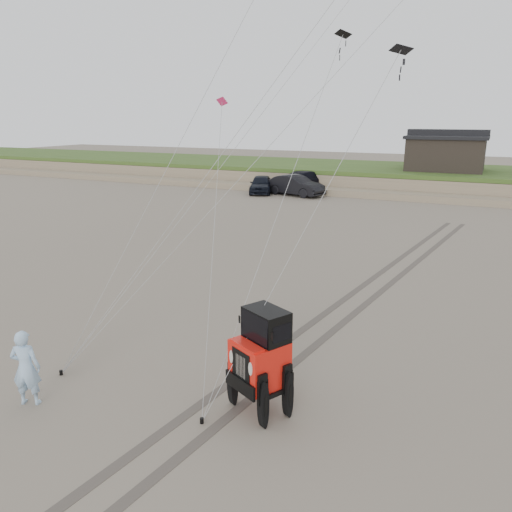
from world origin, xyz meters
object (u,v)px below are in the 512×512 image
at_px(truck_b, 295,185).
at_px(man, 26,368).
at_px(cabin, 446,152).
at_px(truck_c, 300,181).
at_px(jeep, 260,372).
at_px(truck_a, 261,184).

bearing_deg(truck_b, man, -153.50).
bearing_deg(truck_b, cabin, -36.27).
bearing_deg(cabin, truck_c, -153.24).
distance_m(jeep, man, 5.07).
bearing_deg(jeep, truck_a, 141.92).
distance_m(truck_c, man, 33.66).
height_order(cabin, truck_b, cabin).
distance_m(truck_b, truck_c, 2.49).
xyz_separation_m(cabin, jeep, (-0.27, -36.72, -2.32)).
bearing_deg(cabin, jeep, -90.43).
xyz_separation_m(truck_a, truck_b, (3.00, -0.01, 0.07)).
bearing_deg(man, jeep, 178.14).
height_order(truck_c, man, man).
height_order(truck_a, truck_c, truck_c).
height_order(truck_b, jeep, jeep).
xyz_separation_m(truck_b, jeep, (10.15, -28.78, 0.11)).
distance_m(cabin, man, 39.03).
relative_size(truck_c, man, 3.32).
xyz_separation_m(cabin, truck_b, (-10.42, -7.94, -2.43)).
bearing_deg(man, truck_c, -103.83).
xyz_separation_m(truck_c, jeep, (10.65, -31.22, 0.08)).
bearing_deg(truck_a, cabin, 10.92).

